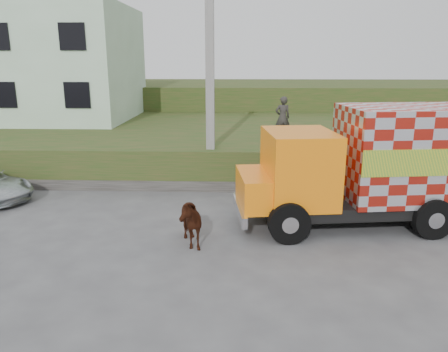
{
  "coord_description": "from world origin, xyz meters",
  "views": [
    {
      "loc": [
        0.11,
        -11.29,
        4.73
      ],
      "look_at": [
        -0.38,
        1.45,
        1.3
      ],
      "focal_mm": 35.0,
      "sensor_mm": 36.0,
      "label": 1
    }
  ],
  "objects_px": {
    "cow": "(187,220)",
    "pedestrian": "(283,117)",
    "utility_pole": "(210,78)",
    "cargo_truck": "(388,165)"
  },
  "relations": [
    {
      "from": "cargo_truck",
      "to": "pedestrian",
      "type": "bearing_deg",
      "value": 105.99
    },
    {
      "from": "cow",
      "to": "pedestrian",
      "type": "bearing_deg",
      "value": 46.51
    },
    {
      "from": "cargo_truck",
      "to": "cow",
      "type": "height_order",
      "value": "cargo_truck"
    },
    {
      "from": "pedestrian",
      "to": "cargo_truck",
      "type": "bearing_deg",
      "value": 101.24
    },
    {
      "from": "cow",
      "to": "pedestrian",
      "type": "distance_m",
      "value": 8.4
    },
    {
      "from": "utility_pole",
      "to": "cargo_truck",
      "type": "distance_m",
      "value": 6.82
    },
    {
      "from": "cargo_truck",
      "to": "pedestrian",
      "type": "distance_m",
      "value": 6.44
    },
    {
      "from": "utility_pole",
      "to": "pedestrian",
      "type": "xyz_separation_m",
      "value": [
        2.85,
        2.37,
        -1.71
      ]
    },
    {
      "from": "utility_pole",
      "to": "cargo_truck",
      "type": "bearing_deg",
      "value": -33.42
    },
    {
      "from": "cargo_truck",
      "to": "cow",
      "type": "bearing_deg",
      "value": -170.22
    }
  ]
}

